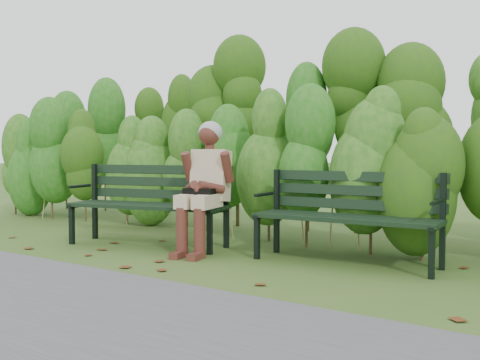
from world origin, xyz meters
The scene contains 7 objects.
ground centered at (0.00, 0.00, 0.00)m, with size 80.00×80.00×0.00m, color #325D1A.
footpath centered at (0.00, -2.20, 0.01)m, with size 60.00×2.50×0.01m, color #474749.
hedge_band centered at (0.00, 1.86, 1.26)m, with size 11.04×1.67×2.42m.
leaf_litter centered at (0.32, 0.07, 0.00)m, with size 5.88×1.97×0.01m.
bench_left centered at (-1.16, 0.30, 0.52)m, with size 1.85×0.96×0.89m.
bench_right centered at (1.05, 0.62, 0.50)m, with size 1.73×0.67×0.85m.
seated_woman centered at (-0.39, 0.29, 0.75)m, with size 0.58×0.85×1.35m.
Camera 1 is at (3.19, -4.20, 1.04)m, focal length 42.00 mm.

